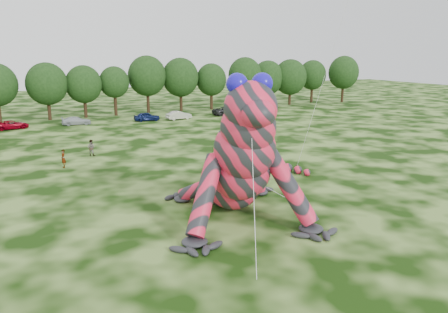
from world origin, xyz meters
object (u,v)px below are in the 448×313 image
spectator_5 (233,150)px  tree_13 (245,83)px  car_5 (179,115)px  tree_8 (84,92)px  tree_17 (343,79)px  car_3 (76,121)px  spectator_3 (231,130)px  tree_9 (115,91)px  inflatable_gecko (228,139)px  tree_14 (268,83)px  tree_12 (211,87)px  car_4 (147,117)px  tree_16 (312,81)px  car_2 (12,125)px  tree_10 (147,84)px  spectator_2 (254,130)px  spectator_1 (91,148)px  tree_11 (181,85)px  car_7 (263,111)px  spectator_0 (63,159)px  tree_15 (290,82)px  car_6 (227,111)px  tree_7 (48,91)px

spectator_5 → tree_13: bearing=31.3°
car_5 → tree_8: bearing=48.7°
tree_17 → car_3: size_ratio=2.34×
spectator_3 → tree_9: bearing=151.2°
inflatable_gecko → tree_14: 62.99m
tree_8 → tree_17: bearing=-0.3°
tree_17 → car_5: 43.47m
tree_12 → car_4: bearing=-149.9°
tree_12 → tree_17: tree_17 is taller
tree_16 → car_2: 62.23m
tree_10 → tree_13: 19.79m
car_2 → spectator_2: (29.09, -20.83, 0.26)m
tree_16 → spectator_1: bearing=-148.8°
tree_11 → car_7: (11.51, -11.51, -4.33)m
car_7 → spectator_0: size_ratio=2.68×
inflatable_gecko → tree_8: size_ratio=2.22×
tree_14 → spectator_3: 36.30m
tree_13 → tree_14: size_ratio=1.08×
spectator_2 → tree_16: bearing=150.0°
tree_16 → spectator_3: size_ratio=5.17×
tree_15 → spectator_2: tree_15 is taller
inflatable_gecko → tree_10: tree_10 is taller
tree_15 → car_6: size_ratio=1.85×
inflatable_gecko → car_4: bearing=92.6°
tree_7 → car_4: 17.02m
tree_12 → car_5: bearing=-136.5°
inflatable_gecko → tree_9: (2.52, 51.05, -0.64)m
tree_17 → spectator_1: tree_17 is taller
tree_17 → spectator_3: 48.86m
inflatable_gecko → car_2: (-14.40, 43.14, -4.33)m
spectator_3 → inflatable_gecko: bearing=-75.8°
car_2 → spectator_5: bearing=-155.5°
tree_9 → spectator_1: 31.95m
tree_16 → spectator_5: 56.20m
inflatable_gecko → spectator_5: 15.87m
car_6 → spectator_5: spectator_5 is taller
tree_15 → tree_16: (6.97, 1.60, -0.13)m
car_4 → spectator_3: size_ratio=2.33×
tree_7 → spectator_0: (-1.26, -33.91, -3.83)m
tree_10 → car_2: 25.41m
tree_11 → car_2: 31.22m
tree_12 → car_7: size_ratio=1.84×
tree_14 → tree_15: bearing=-10.7°
car_2 → spectator_2: bearing=-137.1°
tree_8 → tree_17: size_ratio=0.87×
car_3 → tree_17: bearing=-81.5°
tree_13 → tree_14: tree_13 is taller
tree_11 → tree_16: 31.69m
tree_9 → tree_15: 37.41m
car_6 → spectator_2: bearing=160.1°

